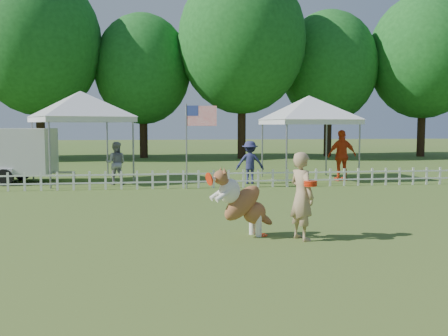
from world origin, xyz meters
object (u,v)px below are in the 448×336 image
Objects in this scene: canopy_tent_left at (81,138)px; spectator_a at (116,163)px; cargo_trailer at (0,155)px; spectator_c at (342,155)px; handler at (302,196)px; frisbee_on_turf at (262,235)px; canopy_tent_right at (308,139)px; spectator_b at (250,162)px; dog at (243,203)px; flag_pole at (187,147)px.

canopy_tent_left reaches higher than spectator_a.
cargo_trailer is 2.40× the size of spectator_c.
spectator_a is (-4.07, 8.95, -0.05)m from handler.
frisbee_on_turf is 0.12× the size of spectator_c.
spectator_b is at bearing -163.55° from canopy_tent_right.
dog is 7.21m from flag_pole.
flag_pole is 1.82× the size of spectator_b.
spectator_c is (5.19, 8.72, 0.30)m from dog.
handler is 0.58× the size of flag_pole.
dog is at bearing 53.89° from spectator_c.
dog reaches higher than frisbee_on_turf.
flag_pole reaches higher than dog.
dog is 10.66m from canopy_tent_left.
spectator_c is (4.17, 9.06, 0.15)m from handler.
frisbee_on_turf is 10.83m from canopy_tent_left.
flag_pole is 1.45× the size of spectator_c.
dog is 10.16m from canopy_tent_right.
canopy_tent_right is 11.28m from cargo_trailer.
canopy_tent_right is 5.19m from flag_pole.
spectator_a is at bearing -63.01° from canopy_tent_left.
canopy_tent_right is at bearing 68.15° from frisbee_on_turf.
spectator_c reaches higher than spectator_a.
dog is 0.28× the size of cargo_trailer.
canopy_tent_left reaches higher than dog.
canopy_tent_left is 2.13× the size of spectator_b.
dog is 12.05m from cargo_trailer.
cargo_trailer is at bearing 105.23° from dog.
spectator_c is (4.82, 8.65, 0.94)m from frisbee_on_turf.
canopy_tent_left is at bearing -11.10° from spectator_c.
spectator_a is at bearing -4.65° from spectator_c.
handler is 8.64m from spectator_b.
cargo_trailer reaches higher than spectator_b.
dog is at bearing 116.23° from spectator_a.
handler is at bearing -32.35° from frisbee_on_turf.
frisbee_on_turf is at bearing 118.56° from spectator_a.
handler reaches higher than spectator_a.
frisbee_on_turf is at bearing -87.77° from canopy_tent_left.
handler reaches higher than frisbee_on_turf.
canopy_tent_left is 0.71× the size of cargo_trailer.
frisbee_on_turf is (-0.65, 0.41, -0.79)m from handler.
dog is at bearing -169.15° from frisbee_on_turf.
spectator_a is at bearing 5.22° from spectator_b.
cargo_trailer is at bearing -9.69° from spectator_c.
handler is 0.35× the size of cargo_trailer.
spectator_c reaches higher than dog.
spectator_a is at bearing 111.81° from frisbee_on_turf.
handler is 0.52× the size of canopy_tent_right.
handler is 10.11m from canopy_tent_right.
cargo_trailer is 7.02m from flag_pole.
spectator_b is (8.84, -1.38, -0.24)m from cargo_trailer.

